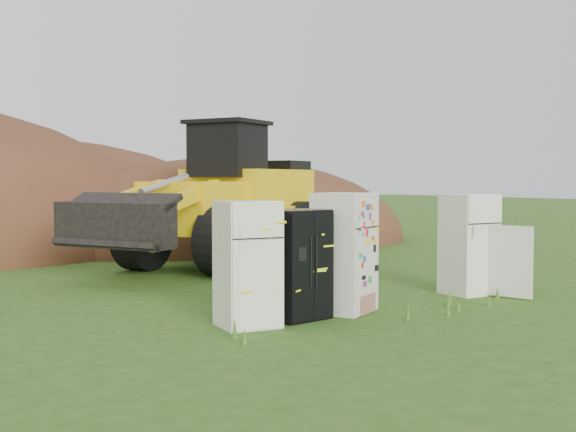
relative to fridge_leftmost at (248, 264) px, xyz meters
name	(u,v)px	position (x,y,z in m)	size (l,w,h in m)	color
ground	(375,308)	(2.50, -0.01, -0.90)	(120.00, 120.00, 0.00)	#224C14
fridge_leftmost	(248,264)	(0.00, 0.00, 0.00)	(0.80, 0.77, 1.81)	white
fridge_black_side	(297,264)	(0.91, 0.02, -0.07)	(0.87, 0.69, 1.66)	black
fridge_sticker	(344,253)	(1.84, 0.02, 0.05)	(0.85, 0.78, 1.90)	silver
fridge_open_door	(469,244)	(4.89, 0.03, 0.02)	(0.83, 0.77, 1.84)	white
wheel_loader	(207,194)	(2.90, 6.15, 0.87)	(7.33, 2.97, 3.54)	gold
dirt_mound_right	(224,242)	(6.91, 11.98, -0.90)	(13.71, 10.06, 5.63)	#472717
dirt_mound_back	(6,240)	(1.33, 17.36, -0.90)	(18.78, 12.52, 7.23)	#472717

